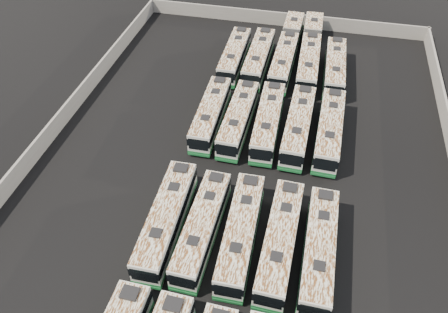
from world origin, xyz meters
TOP-DOWN VIEW (x-y plane):
  - ground at (0.00, 0.00)m, footprint 140.00×140.00m
  - perimeter_wall at (0.00, 0.00)m, footprint 45.20×73.20m
  - bus_midfront_far_left at (-5.03, -7.59)m, footprint 2.95×12.53m
  - bus_midfront_left at (-1.64, -7.67)m, footprint 2.77×11.95m
  - bus_midfront_center at (1.89, -7.53)m, footprint 2.88×12.26m
  - bus_midfront_right at (5.42, -7.64)m, footprint 2.89×12.31m
  - bus_midfront_far_right at (8.83, -7.73)m, footprint 2.62×12.11m
  - bus_midback_far_left at (-4.99, 8.66)m, footprint 2.75×12.01m
  - bus_midback_left at (-1.62, 8.48)m, footprint 2.76×12.11m
  - bus_midback_center at (1.83, 8.70)m, footprint 2.89×12.32m
  - bus_midback_right at (5.32, 8.67)m, footprint 2.91×12.47m
  - bus_midback_far_right at (8.83, 8.76)m, footprint 2.93×12.48m
  - bus_back_far_left at (-5.00, 22.18)m, footprint 2.65×12.04m
  - bus_back_left at (-1.61, 22.32)m, footprint 2.74×12.45m
  - bus_back_center at (1.96, 25.44)m, footprint 2.94×19.03m
  - bus_back_right at (5.23, 25.67)m, footprint 3.02×19.44m
  - bus_back_far_right at (8.84, 22.16)m, footprint 2.79×12.13m

SIDE VIEW (x-z plane):
  - ground at x=0.00m, z-range 0.00..0.00m
  - perimeter_wall at x=0.00m, z-range 0.00..2.20m
  - bus_midfront_left at x=-1.64m, z-range 0.04..3.39m
  - bus_midback_far_left at x=-4.99m, z-range 0.04..3.41m
  - bus_back_far_left at x=-5.00m, z-range 0.04..3.42m
  - bus_midback_left at x=-1.62m, z-range 0.04..3.44m
  - bus_back_far_right at x=8.84m, z-range 0.04..3.44m
  - bus_midfront_far_right at x=8.83m, z-range 0.04..3.45m
  - bus_midfront_center at x=1.89m, z-range 0.04..3.48m
  - bus_back_center at x=1.96m, z-range 0.04..3.48m
  - bus_midfront_right at x=5.42m, z-range 0.04..3.49m
  - bus_midback_center at x=1.83m, z-range 0.04..3.50m
  - bus_midback_right at x=5.32m, z-range 0.04..3.54m
  - bus_midback_far_right at x=8.83m, z-range 0.04..3.54m
  - bus_back_left at x=-1.61m, z-range 0.04..3.54m
  - bus_back_right at x=5.23m, z-range 0.04..3.56m
  - bus_midfront_far_left at x=-5.03m, z-range 0.04..3.56m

